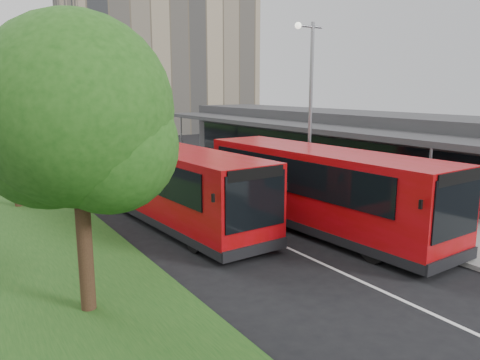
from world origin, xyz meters
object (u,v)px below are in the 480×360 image
(car_near, at_px, (64,133))
(bus_second, at_px, (175,186))
(litter_bin, at_px, (231,168))
(bollard, at_px, (171,150))
(car_far, at_px, (31,132))
(lamp_post_near, at_px, (309,104))
(tree_mid, at_px, (9,104))
(bus_main, at_px, (320,189))
(tree_near, at_px, (76,124))
(lamp_post_far, at_px, (144,97))

(car_near, bearing_deg, bus_second, -96.96)
(litter_bin, height_order, bollard, bollard)
(litter_bin, height_order, car_far, car_far)
(lamp_post_near, distance_m, litter_bin, 9.35)
(litter_bin, relative_size, car_near, 0.21)
(lamp_post_near, distance_m, bus_second, 6.94)
(car_far, bearing_deg, tree_mid, -98.45)
(tree_mid, xyz_separation_m, car_far, (5.80, 35.02, -4.20))
(bus_main, distance_m, litter_bin, 11.53)
(bus_main, bearing_deg, bollard, 78.82)
(bus_main, relative_size, litter_bin, 14.41)
(car_near, bearing_deg, bus_main, -90.31)
(car_far, bearing_deg, tree_near, -96.08)
(lamp_post_near, xyz_separation_m, bus_main, (-1.79, -2.84, -3.12))
(tree_mid, height_order, bollard, tree_mid)
(car_far, bearing_deg, bollard, -74.62)
(lamp_post_near, xyz_separation_m, lamp_post_far, (0.00, 20.00, 0.00))
(bus_main, xyz_separation_m, bollard, (2.83, 20.13, -0.93))
(tree_near, bearing_deg, bollard, 61.30)
(tree_mid, height_order, bus_second, tree_mid)
(tree_near, height_order, lamp_post_near, lamp_post_near)
(tree_near, xyz_separation_m, lamp_post_far, (11.13, 24.95, 0.14))
(bollard, relative_size, car_near, 0.28)
(bus_second, relative_size, bollard, 10.46)
(bus_main, distance_m, bus_second, 5.72)
(tree_near, xyz_separation_m, lamp_post_near, (11.13, 4.95, 0.14))
(lamp_post_far, height_order, bus_main, lamp_post_far)
(tree_mid, distance_m, litter_bin, 12.91)
(bollard, bearing_deg, lamp_post_near, -93.45)
(tree_near, height_order, litter_bin, tree_near)
(tree_near, bearing_deg, bus_main, 12.72)
(tree_mid, xyz_separation_m, lamp_post_near, (11.13, -7.05, 0.01))
(lamp_post_far, bearing_deg, bollard, -68.97)
(lamp_post_far, relative_size, litter_bin, 10.35)
(tree_mid, distance_m, lamp_post_far, 17.07)
(bus_main, bearing_deg, lamp_post_far, 82.35)
(bus_main, relative_size, car_near, 2.97)
(tree_mid, relative_size, lamp_post_far, 0.91)
(lamp_post_near, xyz_separation_m, bus_second, (-6.11, 0.92, -3.16))
(bus_main, bearing_deg, tree_mid, 130.18)
(tree_near, distance_m, car_far, 47.55)
(lamp_post_near, distance_m, lamp_post_far, 20.00)
(tree_mid, bearing_deg, litter_bin, 5.84)
(bus_main, distance_m, bollard, 20.35)
(lamp_post_near, distance_m, bollard, 17.78)
(tree_near, xyz_separation_m, bus_second, (5.02, 5.87, -3.03))
(lamp_post_near, bearing_deg, car_near, 94.07)
(lamp_post_near, height_order, bollard, lamp_post_near)
(lamp_post_near, xyz_separation_m, car_far, (-5.33, 42.07, -4.21))
(bus_second, xyz_separation_m, litter_bin, (7.13, 7.37, -1.02))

